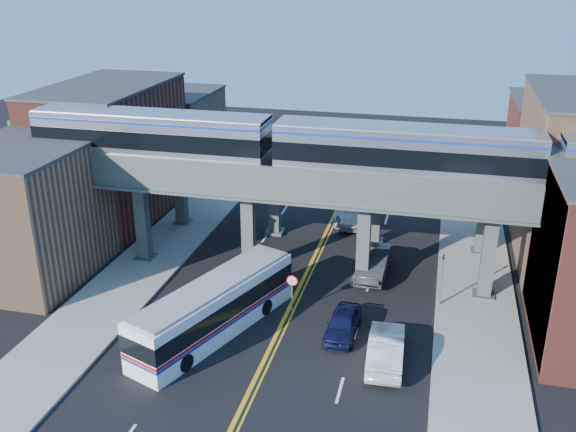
% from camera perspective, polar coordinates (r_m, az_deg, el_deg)
% --- Properties ---
extents(ground, '(120.00, 120.00, 0.00)m').
position_cam_1_polar(ground, '(38.17, -1.15, -10.74)').
color(ground, black).
rests_on(ground, ground).
extents(sidewalk_west, '(5.00, 70.00, 0.16)m').
position_cam_1_polar(sidewalk_west, '(50.00, -11.01, -2.78)').
color(sidewalk_west, gray).
rests_on(sidewalk_west, ground).
extents(sidewalk_east, '(5.00, 70.00, 0.16)m').
position_cam_1_polar(sidewalk_east, '(45.98, 16.25, -5.56)').
color(sidewalk_east, gray).
rests_on(sidewalk_east, ground).
extents(building_west_a, '(8.00, 10.00, 9.00)m').
position_cam_1_polar(building_west_a, '(47.01, -22.20, 0.17)').
color(building_west_a, '#866245').
rests_on(building_west_a, ground).
extents(building_west_b, '(8.00, 14.00, 11.00)m').
position_cam_1_polar(building_west_b, '(56.26, -15.44, 5.50)').
color(building_west_b, brown).
rests_on(building_west_b, ground).
extents(building_west_c, '(8.00, 10.00, 8.00)m').
position_cam_1_polar(building_west_c, '(67.86, -10.10, 7.35)').
color(building_west_c, '#866245').
rests_on(building_west_c, ground).
extents(building_east_c, '(8.00, 10.00, 9.00)m').
position_cam_1_polar(building_east_c, '(62.99, 22.63, 5.35)').
color(building_east_c, brown).
rests_on(building_east_c, ground).
extents(mural_panel, '(0.10, 9.50, 9.50)m').
position_cam_1_polar(mural_panel, '(38.94, 21.65, -3.75)').
color(mural_panel, '#216C93').
rests_on(mural_panel, ground).
extents(elevated_viaduct_near, '(52.00, 3.60, 7.40)m').
position_cam_1_polar(elevated_viaduct_near, '(42.36, 1.57, 2.41)').
color(elevated_viaduct_near, '#434E4C').
rests_on(elevated_viaduct_near, ground).
extents(elevated_viaduct_far, '(52.00, 3.60, 7.40)m').
position_cam_1_polar(elevated_viaduct_far, '(48.89, 3.33, 5.04)').
color(elevated_viaduct_far, '#434E4C').
rests_on(elevated_viaduct_far, ground).
extents(transit_train, '(50.61, 3.18, 3.71)m').
position_cam_1_polar(transit_train, '(40.67, 10.41, 5.56)').
color(transit_train, black).
rests_on(transit_train, elevated_viaduct_near).
extents(stop_sign, '(0.76, 0.09, 2.63)m').
position_cam_1_polar(stop_sign, '(39.72, 0.37, -6.39)').
color(stop_sign, slate).
rests_on(stop_sign, ground).
extents(traffic_signal, '(0.15, 0.18, 4.10)m').
position_cam_1_polar(traffic_signal, '(41.31, 13.51, -5.04)').
color(traffic_signal, slate).
rests_on(traffic_signal, ground).
extents(transit_bus, '(6.79, 12.23, 3.11)m').
position_cam_1_polar(transit_bus, '(38.08, -6.56, -8.16)').
color(transit_bus, white).
rests_on(transit_bus, ground).
extents(car_lane_a, '(1.90, 4.39, 1.47)m').
position_cam_1_polar(car_lane_a, '(38.17, 4.91, -9.52)').
color(car_lane_a, black).
rests_on(car_lane_a, ground).
extents(car_lane_b, '(2.16, 5.60, 1.82)m').
position_cam_1_polar(car_lane_b, '(45.22, 7.66, -4.12)').
color(car_lane_b, '#303033').
rests_on(car_lane_b, ground).
extents(car_lane_c, '(2.98, 6.20, 1.71)m').
position_cam_1_polar(car_lane_c, '(54.19, 5.85, 0.38)').
color(car_lane_c, silver).
rests_on(car_lane_c, ground).
extents(car_lane_d, '(2.33, 5.11, 1.45)m').
position_cam_1_polar(car_lane_d, '(53.88, 5.79, 0.11)').
color(car_lane_d, '#9B9A9E').
rests_on(car_lane_d, ground).
extents(car_parked_curb, '(2.13, 5.49, 1.78)m').
position_cam_1_polar(car_parked_curb, '(36.01, 8.70, -11.52)').
color(car_parked_curb, silver).
rests_on(car_parked_curb, ground).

